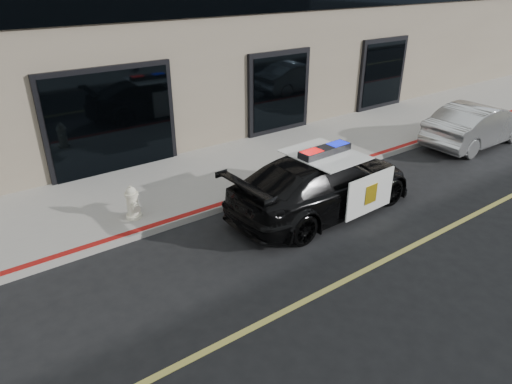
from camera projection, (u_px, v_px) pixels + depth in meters
ground at (324, 292)px, 7.86m from camera, size 120.00×120.00×0.00m
sidewalk_n at (181, 184)px, 11.64m from camera, size 60.00×3.50×0.15m
police_car at (323, 183)px, 10.23m from camera, size 2.35×4.84×1.54m
silver_sedan at (477, 125)px, 14.17m from camera, size 1.40×4.00×1.32m
fire_hydrant at (133, 203)px, 9.74m from camera, size 0.34×0.47×0.75m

